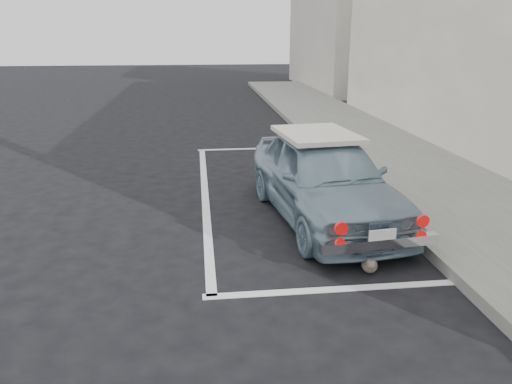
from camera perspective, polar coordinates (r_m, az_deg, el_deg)
The scene contains 8 objects.
ground at distance 5.98m, azimuth 3.52°, elevation -9.02°, with size 80.00×80.00×0.00m, color black.
sidewalk at distance 8.77m, azimuth 22.16°, elevation -0.94°, with size 2.80×40.00×0.15m, color slate.
building_far at distance 26.32m, azimuth 10.09°, elevation 20.38°, with size 3.50×10.00×8.00m, color #B3ADA2.
pline_rear at distance 5.65m, azimuth 9.52°, elevation -10.88°, with size 3.00×0.12×0.01m, color silver.
pline_front at distance 12.14m, azimuth 0.46°, elevation 4.99°, with size 3.00×0.12×0.01m, color silver.
pline_side at distance 8.67m, azimuth -5.84°, elevation -0.36°, with size 0.12×7.00×0.01m, color silver.
retro_coupe at distance 7.43m, azimuth 7.80°, elevation 1.71°, with size 1.94×3.95×1.29m.
cat at distance 6.05m, azimuth 12.86°, elevation -8.02°, with size 0.25×0.41×0.23m.
Camera 1 is at (-0.98, -5.24, 2.69)m, focal length 35.00 mm.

